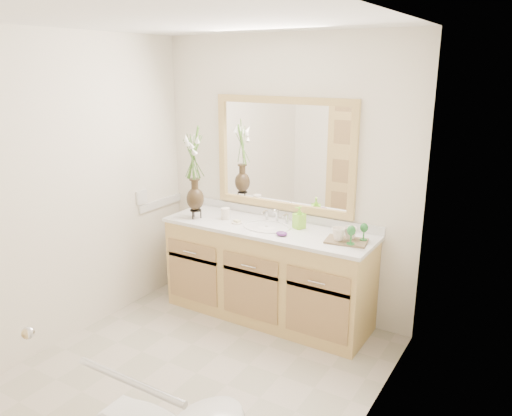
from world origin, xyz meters
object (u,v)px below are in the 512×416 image
Objects in this scene: flower_vase at (194,162)px; soap_bottle at (299,218)px; tray at (346,241)px; tumbler at (225,214)px.

flower_vase is 1.03m from soap_bottle.
flower_vase is at bearing 174.99° from tray.
soap_bottle is at bearing 156.81° from tray.
soap_bottle reaches higher than tray.
tumbler is 0.68m from soap_bottle.
flower_vase is 4.39× the size of soap_bottle.
flower_vase reaches higher than tray.
tray is at bearing 10.17° from soap_bottle.
soap_bottle reaches higher than tumbler.
flower_vase is 7.41× the size of tumbler.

